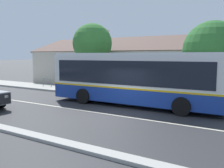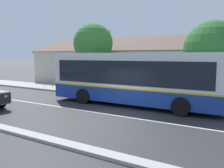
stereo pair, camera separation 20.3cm
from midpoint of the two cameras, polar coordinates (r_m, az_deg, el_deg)
The scene contains 11 objects.
ground_plane at distance 13.43m, azimuth 0.39°, elevation -7.05°, with size 300.00×300.00×0.00m, color #2D2D30.
sidewalk_far at distance 18.67m, azimuth 10.26°, elevation -3.06°, with size 60.00×3.00×0.15m, color #ADAAA3.
curb_near at distance 9.88m, azimuth -14.79°, elevation -11.95°, with size 60.00×0.50×0.12m, color #ADAAA3.
lane_divider_stripe at distance 13.43m, azimuth 0.39°, elevation -7.04°, with size 60.00×0.16×0.01m, color beige.
community_building at distance 26.41m, azimuth 11.55°, elevation 3.65°, with size 28.01×10.01×6.21m.
transit_bus at distance 15.75m, azimuth 5.33°, elevation 1.49°, with size 11.14×2.88×3.32m.
bench_by_building at distance 22.29m, azimuth -9.01°, elevation -0.21°, with size 1.63×0.51×0.94m.
bench_down_street at distance 19.70m, azimuth -0.53°, elevation -0.97°, with size 1.90×0.51×0.94m.
street_tree_primary at distance 18.28m, azimuth 22.62°, elevation 6.65°, with size 4.00×4.00×5.50m.
street_tree_secondary at distance 22.58m, azimuth -4.07°, elevation 9.21°, with size 3.51×3.51×6.00m.
bike_rack at distance 25.28m, azimuth -14.14°, elevation 0.73°, with size 1.16×0.06×0.78m.
Camera 2 is at (7.04, -11.00, 3.16)m, focal length 40.00 mm.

